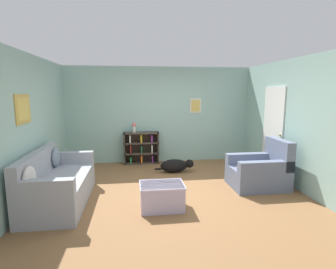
{
  "coord_description": "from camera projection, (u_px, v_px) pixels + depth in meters",
  "views": [
    {
      "loc": [
        -0.69,
        -4.94,
        1.92
      ],
      "look_at": [
        0.0,
        0.4,
        1.05
      ],
      "focal_mm": 28.0,
      "sensor_mm": 36.0,
      "label": 1
    }
  ],
  "objects": [
    {
      "name": "wall_left",
      "position": [
        30.0,
        127.0,
        4.69
      ],
      "size": [
        0.13,
        5.0,
        2.6
      ],
      "color": "#93BCB2",
      "rests_on": "ground_plane"
    },
    {
      "name": "recliner_chair",
      "position": [
        261.0,
        171.0,
        5.34
      ],
      "size": [
        1.07,
        0.85,
        0.98
      ],
      "color": "slate",
      "rests_on": "ground_plane"
    },
    {
      "name": "bookshelf",
      "position": [
        141.0,
        148.0,
        7.11
      ],
      "size": [
        0.94,
        0.28,
        0.86
      ],
      "color": "#42382D",
      "rests_on": "ground_plane"
    },
    {
      "name": "wall_back",
      "position": [
        159.0,
        115.0,
        7.22
      ],
      "size": [
        5.6,
        0.13,
        2.6
      ],
      "color": "#93BCB2",
      "rests_on": "ground_plane"
    },
    {
      "name": "vase",
      "position": [
        134.0,
        127.0,
        6.97
      ],
      "size": [
        0.11,
        0.11,
        0.27
      ],
      "color": "silver",
      "rests_on": "bookshelf"
    },
    {
      "name": "wall_right",
      "position": [
        294.0,
        123.0,
        5.36
      ],
      "size": [
        0.16,
        5.0,
        2.6
      ],
      "color": "#93BCB2",
      "rests_on": "ground_plane"
    },
    {
      "name": "ground_plane",
      "position": [
        171.0,
        189.0,
        5.23
      ],
      "size": [
        14.0,
        14.0,
        0.0
      ],
      "primitive_type": "plane",
      "color": "brown"
    },
    {
      "name": "coffee_table",
      "position": [
        162.0,
        195.0,
        4.35
      ],
      "size": [
        0.73,
        0.52,
        0.43
      ],
      "color": "#BCB2D1",
      "rests_on": "ground_plane"
    },
    {
      "name": "dog",
      "position": [
        176.0,
        166.0,
        6.34
      ],
      "size": [
        0.97,
        0.29,
        0.32
      ],
      "color": "black",
      "rests_on": "ground_plane"
    },
    {
      "name": "couch",
      "position": [
        57.0,
        185.0,
        4.53
      ],
      "size": [
        0.88,
        1.89,
        0.92
      ],
      "color": "#9399A3",
      "rests_on": "ground_plane"
    }
  ]
}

